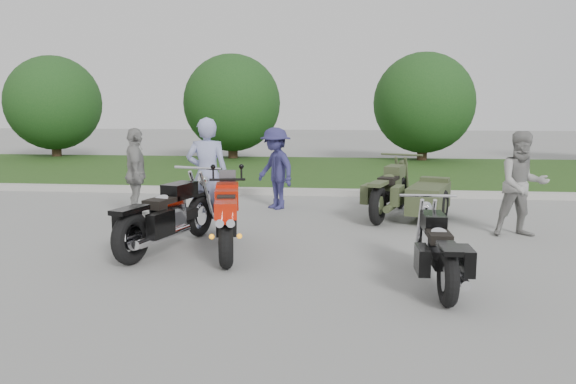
# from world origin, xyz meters

# --- Properties ---
(ground) EXTENTS (80.00, 80.00, 0.00)m
(ground) POSITION_xyz_m (0.00, 0.00, 0.00)
(ground) COLOR gray
(ground) RESTS_ON ground
(curb) EXTENTS (60.00, 0.30, 0.15)m
(curb) POSITION_xyz_m (0.00, 6.00, 0.07)
(curb) COLOR #ACA9A2
(curb) RESTS_ON ground
(grass_strip) EXTENTS (60.00, 8.00, 0.14)m
(grass_strip) POSITION_xyz_m (0.00, 10.15, 0.07)
(grass_strip) COLOR #31551D
(grass_strip) RESTS_ON ground
(tree_far_left) EXTENTS (3.60, 3.60, 4.00)m
(tree_far_left) POSITION_xyz_m (-10.00, 13.50, 2.19)
(tree_far_left) COLOR #3F2B1C
(tree_far_left) RESTS_ON ground
(tree_mid_left) EXTENTS (3.60, 3.60, 4.00)m
(tree_mid_left) POSITION_xyz_m (-3.00, 13.50, 2.19)
(tree_mid_left) COLOR #3F2B1C
(tree_mid_left) RESTS_ON ground
(tree_mid_right) EXTENTS (3.60, 3.60, 4.00)m
(tree_mid_right) POSITION_xyz_m (4.00, 13.50, 2.19)
(tree_mid_right) COLOR #3F2B1C
(tree_mid_right) RESTS_ON ground
(sportbike_red) EXTENTS (0.62, 2.03, 0.97)m
(sportbike_red) POSITION_xyz_m (-0.40, 0.49, 0.57)
(sportbike_red) COLOR black
(sportbike_red) RESTS_ON ground
(cruiser_left) EXTENTS (0.85, 2.45, 0.97)m
(cruiser_left) POSITION_xyz_m (-1.37, 0.63, 0.49)
(cruiser_left) COLOR black
(cruiser_left) RESTS_ON ground
(cruiser_right) EXTENTS (0.37, 2.14, 0.82)m
(cruiser_right) POSITION_xyz_m (2.41, -0.64, 0.42)
(cruiser_right) COLOR black
(cruiser_right) RESTS_ON ground
(cruiser_sidecar) EXTENTS (1.67, 2.42, 0.96)m
(cruiser_sidecar) POSITION_xyz_m (2.54, 3.38, 0.45)
(cruiser_sidecar) COLOR black
(cruiser_sidecar) RESTS_ON ground
(person_stripe) EXTENTS (0.74, 0.51, 1.95)m
(person_stripe) POSITION_xyz_m (-1.04, 1.93, 0.98)
(person_stripe) COLOR #8C94BF
(person_stripe) RESTS_ON ground
(person_grey) EXTENTS (0.90, 0.74, 1.74)m
(person_grey) POSITION_xyz_m (4.17, 2.16, 0.87)
(person_grey) COLOR gray
(person_grey) RESTS_ON ground
(person_denim) EXTENTS (1.20, 1.23, 1.69)m
(person_denim) POSITION_xyz_m (-0.17, 4.19, 0.85)
(person_denim) COLOR navy
(person_denim) RESTS_ON ground
(person_back) EXTENTS (0.79, 1.10, 1.73)m
(person_back) POSITION_xyz_m (-2.63, 2.80, 0.87)
(person_back) COLOR gray
(person_back) RESTS_ON ground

